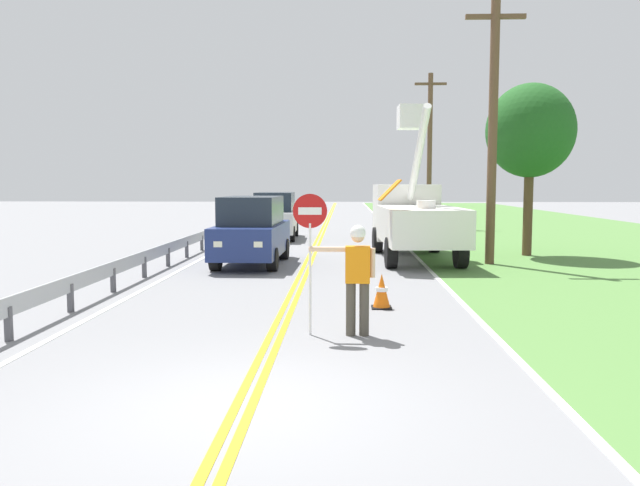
# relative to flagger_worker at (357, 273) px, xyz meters

# --- Properties ---
(ground_plane) EXTENTS (160.00, 160.00, 0.00)m
(ground_plane) POSITION_rel_flagger_worker_xyz_m (-1.34, -3.36, -1.05)
(ground_plane) COLOR gray
(grass_verge_right) EXTENTS (16.00, 110.00, 0.01)m
(grass_verge_right) POSITION_rel_flagger_worker_xyz_m (10.26, 16.64, -1.04)
(grass_verge_right) COLOR #517F3D
(grass_verge_right) RESTS_ON ground
(centerline_yellow_left) EXTENTS (0.11, 110.00, 0.01)m
(centerline_yellow_left) POSITION_rel_flagger_worker_xyz_m (-1.43, 16.64, -1.04)
(centerline_yellow_left) COLOR yellow
(centerline_yellow_left) RESTS_ON ground
(centerline_yellow_right) EXTENTS (0.11, 110.00, 0.01)m
(centerline_yellow_right) POSITION_rel_flagger_worker_xyz_m (-1.25, 16.64, -1.04)
(centerline_yellow_right) COLOR yellow
(centerline_yellow_right) RESTS_ON ground
(edge_line_right) EXTENTS (0.12, 110.00, 0.01)m
(edge_line_right) POSITION_rel_flagger_worker_xyz_m (2.26, 16.64, -1.04)
(edge_line_right) COLOR silver
(edge_line_right) RESTS_ON ground
(edge_line_left) EXTENTS (0.12, 110.00, 0.01)m
(edge_line_left) POSITION_rel_flagger_worker_xyz_m (-4.94, 16.64, -1.04)
(edge_line_left) COLOR silver
(edge_line_left) RESTS_ON ground
(flagger_worker) EXTENTS (1.09, 0.25, 1.83)m
(flagger_worker) POSITION_rel_flagger_worker_xyz_m (0.00, 0.00, 0.00)
(flagger_worker) COLOR #474238
(flagger_worker) RESTS_ON ground
(stop_sign_paddle) EXTENTS (0.56, 0.04, 2.33)m
(stop_sign_paddle) POSITION_rel_flagger_worker_xyz_m (-0.77, 0.02, 0.66)
(stop_sign_paddle) COLOR silver
(stop_sign_paddle) RESTS_ON ground
(utility_bucket_truck) EXTENTS (2.67, 6.89, 5.15)m
(utility_bucket_truck) POSITION_rel_flagger_worker_xyz_m (2.10, 10.97, 0.36)
(utility_bucket_truck) COLOR white
(utility_bucket_truck) RESTS_ON ground
(oncoming_suv_nearest) EXTENTS (2.00, 4.64, 2.10)m
(oncoming_suv_nearest) POSITION_rel_flagger_worker_xyz_m (-3.04, 9.03, 0.01)
(oncoming_suv_nearest) COLOR navy
(oncoming_suv_nearest) RESTS_ON ground
(oncoming_suv_second) EXTENTS (2.00, 4.65, 2.10)m
(oncoming_suv_second) POSITION_rel_flagger_worker_xyz_m (-3.32, 18.14, 0.01)
(oncoming_suv_second) COLOR silver
(oncoming_suv_second) RESTS_ON ground
(utility_pole_near) EXTENTS (1.80, 0.28, 8.09)m
(utility_pole_near) POSITION_rel_flagger_worker_xyz_m (4.32, 9.49, 3.18)
(utility_pole_near) COLOR brown
(utility_pole_near) RESTS_ON ground
(utility_pole_mid) EXTENTS (1.80, 0.28, 8.73)m
(utility_pole_mid) POSITION_rel_flagger_worker_xyz_m (4.67, 26.53, 3.50)
(utility_pole_mid) COLOR brown
(utility_pole_mid) RESTS_ON ground
(traffic_cone_lead) EXTENTS (0.40, 0.40, 0.70)m
(traffic_cone_lead) POSITION_rel_flagger_worker_xyz_m (0.54, 2.32, -0.71)
(traffic_cone_lead) COLOR orange
(traffic_cone_lead) RESTS_ON ground
(guardrail_left_shoulder) EXTENTS (0.10, 32.00, 0.71)m
(guardrail_left_shoulder) POSITION_rel_flagger_worker_xyz_m (-5.54, 12.00, -0.53)
(guardrail_left_shoulder) COLOR #9EA0A3
(guardrail_left_shoulder) RESTS_ON ground
(roadside_tree_verge) EXTENTS (3.00, 3.00, 5.90)m
(roadside_tree_verge) POSITION_rel_flagger_worker_xyz_m (6.15, 11.89, 3.22)
(roadside_tree_verge) COLOR brown
(roadside_tree_verge) RESTS_ON ground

